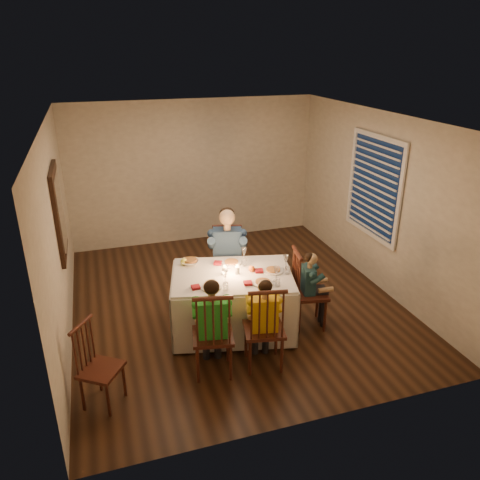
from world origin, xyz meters
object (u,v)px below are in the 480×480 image
object	(u,v)px
chair_extra	(106,402)
adult	(228,298)
chair_near_right	(263,364)
child_yellow	(263,364)
chair_near_left	(214,371)
child_green	(214,371)
dining_table	(232,290)
child_teal	(308,324)
chair_adult	(228,298)
chair_end	(308,324)
serving_bowl	(190,262)

from	to	relation	value
chair_extra	adult	distance (m)	2.51
chair_near_right	chair_extra	distance (m)	1.79
child_yellow	chair_near_left	bearing A→B (deg)	5.63
chair_near_right	child_green	distance (m)	0.59
dining_table	child_teal	world-z (taller)	dining_table
chair_adult	chair_end	distance (m)	1.30
dining_table	serving_bowl	bearing A→B (deg)	147.60
chair_near_left	chair_extra	bearing A→B (deg)	17.80
chair_end	child_green	world-z (taller)	child_green
dining_table	adult	distance (m)	0.98
chair_near_right	child_green	xyz separation A→B (m)	(-0.58, 0.05, 0.00)
chair_adult	chair_end	world-z (taller)	same
serving_bowl	child_yellow	bearing A→B (deg)	-66.34
chair_adult	child_teal	size ratio (longest dim) A/B	1.03
chair_near_left	chair_end	size ratio (longest dim) A/B	1.00
chair_end	child_yellow	distance (m)	1.05
adult	chair_near_right	bearing A→B (deg)	-75.90
chair_extra	child_teal	world-z (taller)	child_teal
chair_near_left	chair_near_right	world-z (taller)	same
chair_adult	chair_near_left	xyz separation A→B (m)	(-0.63, -1.56, 0.00)
child_teal	chair_near_left	bearing A→B (deg)	121.41
chair_adult	child_green	xyz separation A→B (m)	(-0.63, -1.56, 0.00)
chair_extra	serving_bowl	xyz separation A→B (m)	(1.23, 1.37, 0.82)
chair_extra	serving_bowl	world-z (taller)	serving_bowl
chair_near_left	chair_near_right	xyz separation A→B (m)	(0.58, -0.05, 0.00)
child_yellow	child_teal	size ratio (longest dim) A/B	1.07
chair_near_left	chair_extra	size ratio (longest dim) A/B	1.15
chair_near_left	child_teal	world-z (taller)	chair_near_left
adult	child_green	xyz separation A→B (m)	(-0.63, -1.56, 0.00)
dining_table	chair_near_right	bearing A→B (deg)	-68.87
child_green	child_yellow	distance (m)	0.59
chair_near_left	child_yellow	bearing A→B (deg)	-174.51
chair_adult	dining_table	bearing A→B (deg)	-86.19
chair_extra	chair_end	bearing A→B (deg)	-40.74
chair_adult	child_teal	bearing A→B (deg)	-35.47
chair_end	serving_bowl	distance (m)	1.77
dining_table	chair_end	world-z (taller)	dining_table
chair_near_right	serving_bowl	distance (m)	1.62
chair_extra	adult	xyz separation A→B (m)	(1.83, 1.71, 0.00)
dining_table	child_yellow	xyz separation A→B (m)	(0.12, -0.84, -0.57)
dining_table	serving_bowl	xyz separation A→B (m)	(-0.44, 0.45, 0.26)
chair_near_left	child_yellow	xyz separation A→B (m)	(0.58, -0.05, 0.00)
chair_near_left	child_green	distance (m)	0.00
chair_near_left	adult	xyz separation A→B (m)	(0.63, 1.56, 0.00)
chair_near_right	adult	bearing A→B (deg)	-80.58
child_green	chair_extra	bearing A→B (deg)	17.80
chair_end	child_green	xyz separation A→B (m)	(-1.44, -0.55, 0.00)
chair_near_right	chair_extra	bearing A→B (deg)	13.95
child_green	child_yellow	world-z (taller)	child_green
chair_near_right	child_green	world-z (taller)	child_green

